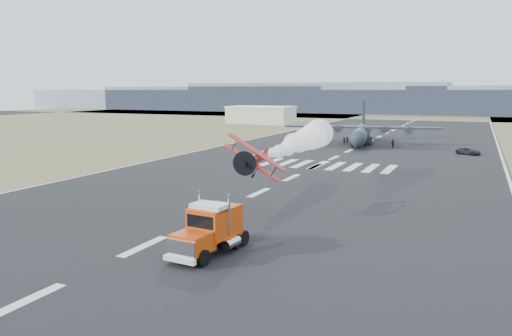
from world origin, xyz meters
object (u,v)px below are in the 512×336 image
Objects in this scene: crew_d at (352,144)px; support_vehicle at (468,151)px; hangar_left at (261,115)px; crew_a at (352,143)px; crew_g at (327,142)px; transport_aircraft at (361,132)px; aerobatic_biplane at (254,159)px; crew_f at (393,143)px; crew_c at (347,141)px; semi_truck at (211,229)px; crew_h at (366,144)px; crew_e at (366,142)px; crew_b at (344,141)px.

support_vehicle is at bearing -43.88° from crew_d.
crew_a is at bearing -51.81° from hangar_left.
crew_g is (-6.65, 2.65, -0.04)m from crew_d.
hangar_left reaches higher than support_vehicle.
crew_g is (-6.42, -7.54, -1.87)m from transport_aircraft.
aerobatic_biplane is 65.22m from crew_d.
crew_f reaches higher than crew_d.
support_vehicle is 28.59m from crew_c.
transport_aircraft is at bearing 99.69° from semi_truck.
transport_aircraft is at bearing -136.74° from crew_a.
crew_h is at bearing 4.72° from crew_d.
crew_d is 0.96× the size of crew_f.
hangar_left is 81.81m from crew_a.
support_vehicle is at bearing 30.30° from crew_f.
crew_d is at bearing 91.90° from aerobatic_biplane.
crew_d reaches higher than crew_g.
hangar_left is 78.16m from crew_g.
aerobatic_biplane reaches higher than support_vehicle.
semi_truck is 5.65× the size of crew_h.
aerobatic_biplane is at bearing -39.94° from crew_f.
crew_e is 6.38m from crew_f.
crew_c is at bearing -85.20° from crew_e.
semi_truck is at bearing -94.77° from transport_aircraft.
crew_f is at bearing 94.84° from crew_e.
crew_b is 1.70m from crew_c.
crew_b is at bearing -88.99° from crew_a.
semi_truck is 82.93m from crew_b.
hangar_left is at bearing -94.73° from crew_a.
crew_e is (-2.75, 70.42, -5.03)m from aerobatic_biplane.
crew_f is (8.24, 4.17, 0.04)m from crew_d.
crew_c is at bearing 101.67° from semi_truck.
semi_truck is 77.63m from crew_d.
crew_g is (-3.48, -2.35, -0.03)m from crew_b.
crew_c is at bearing -139.77° from crew_f.
semi_truck is 0.25× the size of transport_aircraft.
aerobatic_biplane is at bearing 51.76° from crew_a.
crew_f is at bearing 96.92° from support_vehicle.
crew_e is at bearing -139.75° from crew_f.
crew_c is at bearing 75.38° from crew_d.
crew_e is (-22.17, 8.06, 0.22)m from support_vehicle.
support_vehicle is 2.73× the size of crew_a.
crew_f reaches higher than crew_h.
crew_e reaches higher than support_vehicle.
semi_truck is 76.91m from support_vehicle.
hangar_left is 83.99m from crew_h.
crew_h is at bearing -79.41° from transport_aircraft.
crew_f is at bearing -44.66° from transport_aircraft.
transport_aircraft is 8.51m from crew_h.
transport_aircraft is at bearing 99.00° from crew_b.
aerobatic_biplane is at bearing -95.43° from transport_aircraft.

